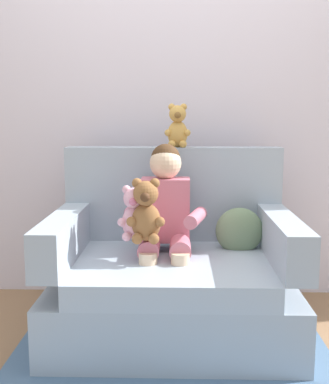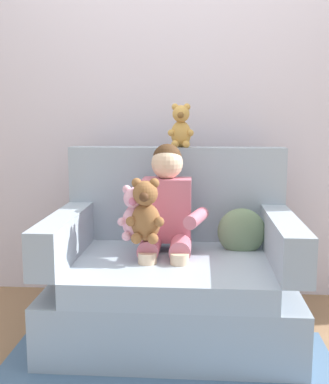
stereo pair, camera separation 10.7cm
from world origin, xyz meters
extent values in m
plane|color=#936D4C|center=(0.00, 0.00, 0.00)|extent=(8.00, 8.00, 0.00)
cube|color=silver|center=(0.00, 0.71, 1.30)|extent=(6.00, 0.10, 2.60)
cube|color=#9EADBC|center=(0.00, 0.00, 0.16)|extent=(1.25, 0.92, 0.31)
cube|color=#A6B6C6|center=(0.00, -0.07, 0.37)|extent=(0.97, 0.78, 0.12)
cube|color=#9EADBC|center=(0.00, 0.39, 0.71)|extent=(1.25, 0.14, 0.55)
cube|color=#9EADBC|center=(-0.56, -0.07, 0.54)|extent=(0.14, 0.78, 0.23)
cube|color=#9EADBC|center=(0.56, -0.07, 0.54)|extent=(0.14, 0.78, 0.23)
cube|color=#C66B7F|center=(-0.04, 0.14, 0.66)|extent=(0.26, 0.16, 0.34)
sphere|color=beige|center=(-0.04, 0.14, 0.91)|extent=(0.17, 0.17, 0.17)
sphere|color=#472D19|center=(-0.04, 0.15, 0.93)|extent=(0.16, 0.16, 0.16)
cylinder|color=#C66B7F|center=(-0.12, 0.01, 0.49)|extent=(0.11, 0.26, 0.11)
cylinder|color=beige|center=(-0.12, -0.12, 0.34)|extent=(0.09, 0.09, 0.30)
cylinder|color=#C66B7F|center=(0.04, 0.01, 0.49)|extent=(0.11, 0.26, 0.11)
cylinder|color=beige|center=(0.04, -0.12, 0.34)|extent=(0.09, 0.09, 0.30)
cylinder|color=#C66B7F|center=(-0.20, 0.02, 0.64)|extent=(0.13, 0.27, 0.07)
cylinder|color=#C66B7F|center=(0.12, 0.02, 0.64)|extent=(0.13, 0.27, 0.07)
ellipsoid|color=#EAA8BC|center=(-0.19, -0.05, 0.63)|extent=(0.13, 0.11, 0.17)
sphere|color=#EAA8BC|center=(-0.19, -0.06, 0.75)|extent=(0.11, 0.11, 0.11)
sphere|color=#CC6684|center=(-0.19, -0.11, 0.74)|extent=(0.04, 0.04, 0.04)
sphere|color=#EAA8BC|center=(-0.23, -0.06, 0.79)|extent=(0.04, 0.04, 0.04)
sphere|color=#EAA8BC|center=(-0.25, -0.08, 0.63)|extent=(0.04, 0.04, 0.04)
sphere|color=#EAA8BC|center=(-0.23, -0.10, 0.56)|extent=(0.05, 0.05, 0.05)
sphere|color=#EAA8BC|center=(-0.15, -0.06, 0.79)|extent=(0.04, 0.04, 0.04)
sphere|color=#EAA8BC|center=(-0.13, -0.08, 0.63)|extent=(0.04, 0.04, 0.04)
sphere|color=#EAA8BC|center=(-0.16, -0.10, 0.56)|extent=(0.05, 0.05, 0.05)
ellipsoid|color=brown|center=(-0.13, -0.10, 0.64)|extent=(0.15, 0.12, 0.19)
sphere|color=brown|center=(-0.13, -0.11, 0.78)|extent=(0.12, 0.12, 0.12)
sphere|color=#4C2D19|center=(-0.13, -0.16, 0.77)|extent=(0.05, 0.05, 0.05)
sphere|color=brown|center=(-0.17, -0.10, 0.83)|extent=(0.05, 0.05, 0.05)
sphere|color=brown|center=(-0.20, -0.13, 0.65)|extent=(0.05, 0.05, 0.05)
sphere|color=brown|center=(-0.17, -0.15, 0.57)|extent=(0.05, 0.05, 0.05)
sphere|color=brown|center=(-0.09, -0.10, 0.83)|extent=(0.05, 0.05, 0.05)
sphere|color=brown|center=(-0.06, -0.13, 0.65)|extent=(0.05, 0.05, 0.05)
sphere|color=brown|center=(-0.09, -0.15, 0.57)|extent=(0.05, 0.05, 0.05)
ellipsoid|color=gold|center=(0.02, 0.39, 1.05)|extent=(0.12, 0.10, 0.15)
sphere|color=gold|center=(0.02, 0.38, 1.17)|extent=(0.10, 0.10, 0.10)
sphere|color=brown|center=(0.02, 0.33, 1.16)|extent=(0.04, 0.04, 0.04)
sphere|color=gold|center=(-0.01, 0.38, 1.21)|extent=(0.04, 0.04, 0.04)
sphere|color=gold|center=(-0.03, 0.36, 1.06)|extent=(0.04, 0.04, 0.04)
sphere|color=gold|center=(-0.01, 0.34, 1.00)|extent=(0.04, 0.04, 0.04)
sphere|color=gold|center=(0.06, 0.38, 1.21)|extent=(0.04, 0.04, 0.04)
sphere|color=gold|center=(0.08, 0.36, 1.06)|extent=(0.04, 0.04, 0.04)
sphere|color=gold|center=(0.06, 0.34, 1.00)|extent=(0.04, 0.04, 0.04)
ellipsoid|color=slate|center=(0.37, 0.17, 0.53)|extent=(0.26, 0.13, 0.26)
camera|label=1|loc=(0.03, -2.44, 1.16)|focal=45.41mm
camera|label=2|loc=(0.14, -2.44, 1.16)|focal=45.41mm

